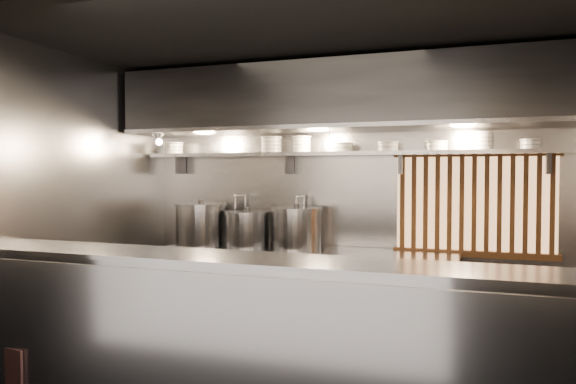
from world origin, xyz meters
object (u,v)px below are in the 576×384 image
Objects in this scene: stock_pot_left at (201,224)px; stock_pot_right at (296,228)px; pendant_bulb at (329,145)px; stock_pot_mid at (248,229)px; heat_lamp at (158,137)px.

stock_pot_right is (1.08, 0.07, -0.01)m from stock_pot_left.
stock_pot_mid is (-0.87, -0.09, -0.87)m from pendant_bulb.
stock_pot_mid is (0.55, 0.02, -0.04)m from stock_pot_left.
stock_pot_left is 0.97× the size of stock_pot_right.
stock_pot_right is (1.46, 0.31, -0.95)m from heat_lamp.
heat_lamp is at bearing -169.00° from pendant_bulb.
pendant_bulb is 0.30× the size of stock_pot_left.
heat_lamp is 1.37m from stock_pot_mid.
heat_lamp reaches higher than stock_pot_mid.
stock_pot_left is at bearing -177.70° from stock_pot_mid.
stock_pot_left is 1.08m from stock_pot_right.
stock_pot_left is 0.55m from stock_pot_mid.
pendant_bulb is 0.91m from stock_pot_right.
pendant_bulb is 0.30× the size of stock_pot_right.
stock_pot_mid is 0.90× the size of stock_pot_right.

